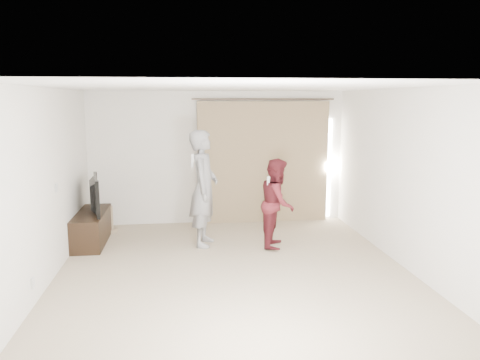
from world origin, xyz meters
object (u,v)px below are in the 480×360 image
Objects in this scene: tv_console at (92,228)px; person_woman at (278,203)px; tv at (90,195)px; person_man at (204,188)px.

person_woman is at bearing -10.26° from tv_console.
person_woman reaches higher than tv_console.
person_woman is (3.12, -0.56, -0.10)m from tv.
person_woman is at bearing -111.57° from tv.
person_woman reaches higher than tv.
person_man is (1.91, -0.33, 0.13)m from tv.
tv_console is at bearing 169.74° from person_woman.
tv_console is 0.58m from tv.
person_man reaches higher than tv_console.
tv_console is at bearing 170.15° from person_man.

